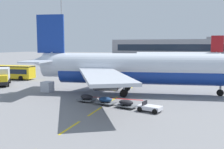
{
  "coord_description": "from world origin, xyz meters",
  "views": [
    {
      "loc": [
        28.64,
        -11.43,
        7.41
      ],
      "look_at": [
        16.43,
        25.33,
        2.96
      ],
      "focal_mm": 40.87,
      "sensor_mm": 36.0,
      "label": 1
    }
  ],
  "objects_px": {
    "airliner_far_center": "(179,58)",
    "baggage_train": "(116,102)",
    "ground_power_truck": "(2,76)",
    "airliner_foreground": "(135,68)",
    "apron_shuttle_bus": "(8,71)",
    "apron_light_mast_near": "(62,22)",
    "uld_cargo_container": "(47,87)"
  },
  "relations": [
    {
      "from": "airliner_foreground",
      "to": "uld_cargo_container",
      "type": "height_order",
      "value": "airliner_foreground"
    },
    {
      "from": "apron_shuttle_bus",
      "to": "ground_power_truck",
      "type": "xyz_separation_m",
      "value": [
        4.87,
        -7.34,
        -0.1
      ]
    },
    {
      "from": "airliner_foreground",
      "to": "apron_light_mast_near",
      "type": "distance_m",
      "value": 47.21
    },
    {
      "from": "baggage_train",
      "to": "airliner_foreground",
      "type": "bearing_deg",
      "value": 87.75
    },
    {
      "from": "apron_light_mast_near",
      "to": "baggage_train",
      "type": "bearing_deg",
      "value": -53.78
    },
    {
      "from": "airliner_foreground",
      "to": "baggage_train",
      "type": "xyz_separation_m",
      "value": [
        -0.34,
        -8.73,
        -3.42
      ]
    },
    {
      "from": "baggage_train",
      "to": "apron_light_mast_near",
      "type": "bearing_deg",
      "value": 126.22
    },
    {
      "from": "uld_cargo_container",
      "to": "apron_shuttle_bus",
      "type": "bearing_deg",
      "value": 147.55
    },
    {
      "from": "airliner_foreground",
      "to": "uld_cargo_container",
      "type": "distance_m",
      "value": 14.34
    },
    {
      "from": "airliner_foreground",
      "to": "ground_power_truck",
      "type": "bearing_deg",
      "value": 178.87
    },
    {
      "from": "airliner_far_center",
      "to": "uld_cargo_container",
      "type": "relative_size",
      "value": 17.45
    },
    {
      "from": "airliner_far_center",
      "to": "uld_cargo_container",
      "type": "height_order",
      "value": "airliner_far_center"
    },
    {
      "from": "airliner_foreground",
      "to": "airliner_far_center",
      "type": "relative_size",
      "value": 1.18
    },
    {
      "from": "airliner_far_center",
      "to": "ground_power_truck",
      "type": "bearing_deg",
      "value": -123.05
    },
    {
      "from": "apron_shuttle_bus",
      "to": "baggage_train",
      "type": "xyz_separation_m",
      "value": [
        30.07,
        -16.57,
        -1.22
      ]
    },
    {
      "from": "apron_shuttle_bus",
      "to": "baggage_train",
      "type": "relative_size",
      "value": 1.05
    },
    {
      "from": "airliner_foreground",
      "to": "apron_light_mast_near",
      "type": "height_order",
      "value": "apron_light_mast_near"
    },
    {
      "from": "apron_light_mast_near",
      "to": "apron_shuttle_bus",
      "type": "bearing_deg",
      "value": -87.85
    },
    {
      "from": "ground_power_truck",
      "to": "apron_light_mast_near",
      "type": "relative_size",
      "value": 0.3
    },
    {
      "from": "airliner_far_center",
      "to": "ground_power_truck",
      "type": "relative_size",
      "value": 4.18
    },
    {
      "from": "airliner_far_center",
      "to": "baggage_train",
      "type": "distance_m",
      "value": 54.29
    },
    {
      "from": "apron_shuttle_bus",
      "to": "apron_light_mast_near",
      "type": "distance_m",
      "value": 28.81
    },
    {
      "from": "airliner_far_center",
      "to": "apron_light_mast_near",
      "type": "relative_size",
      "value": 1.27
    },
    {
      "from": "airliner_far_center",
      "to": "baggage_train",
      "type": "relative_size",
      "value": 2.55
    },
    {
      "from": "airliner_foreground",
      "to": "apron_shuttle_bus",
      "type": "bearing_deg",
      "value": 165.54
    },
    {
      "from": "ground_power_truck",
      "to": "baggage_train",
      "type": "bearing_deg",
      "value": -20.13
    },
    {
      "from": "ground_power_truck",
      "to": "baggage_train",
      "type": "relative_size",
      "value": 0.61
    },
    {
      "from": "airliner_foreground",
      "to": "baggage_train",
      "type": "height_order",
      "value": "airliner_foreground"
    },
    {
      "from": "airliner_far_center",
      "to": "baggage_train",
      "type": "height_order",
      "value": "airliner_far_center"
    },
    {
      "from": "airliner_foreground",
      "to": "uld_cargo_container",
      "type": "xyz_separation_m",
      "value": [
        -13.71,
        -2.78,
        -3.15
      ]
    },
    {
      "from": "airliner_foreground",
      "to": "apron_shuttle_bus",
      "type": "distance_m",
      "value": 31.49
    },
    {
      "from": "uld_cargo_container",
      "to": "apron_light_mast_near",
      "type": "xyz_separation_m",
      "value": [
        -17.68,
        36.43,
        13.72
      ]
    }
  ]
}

